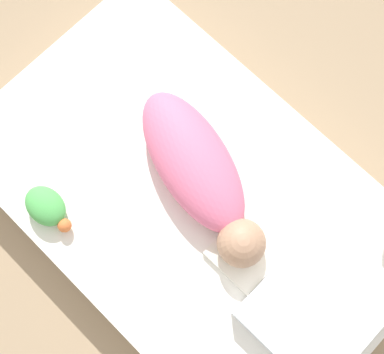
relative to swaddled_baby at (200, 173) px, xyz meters
name	(u,v)px	position (x,y,z in m)	size (l,w,h in m)	color
ground_plane	(192,207)	(0.02, -0.05, -0.23)	(12.00, 12.00, 0.00)	#9E8466
bed_mattress	(192,201)	(0.02, -0.05, -0.15)	(1.30, 0.81, 0.16)	white
burp_cloth	(251,247)	(0.24, -0.04, -0.06)	(0.17, 0.21, 0.02)	white
swaddled_baby	(200,173)	(0.00, 0.00, 0.00)	(0.57, 0.32, 0.14)	pink
pillow	(319,304)	(0.47, -0.03, -0.03)	(0.30, 0.36, 0.08)	white
turtle_plush	(47,207)	(-0.25, -0.36, -0.03)	(0.16, 0.10, 0.07)	#51B756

